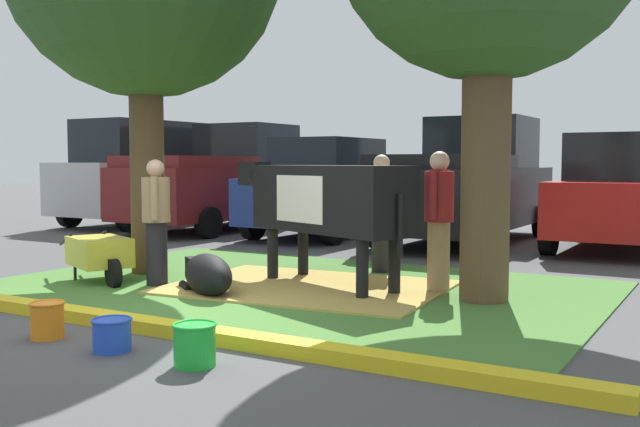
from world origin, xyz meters
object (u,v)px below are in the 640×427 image
object	(u,v)px
pickup_truck_black	(468,184)
person_visitor_near	(439,218)
bucket_green	(195,344)
calf_lying	(207,274)
wheelbarrow	(100,253)
pickup_truck_maroon	(225,180)
sedan_blue	(328,189)
cow_holstein	(324,199)
sedan_red	(621,193)
bucket_orange	(47,319)
bucket_blue	(112,334)
suv_dark_grey	(144,173)
person_handler	(381,210)
person_visitor_far	(156,219)

from	to	relation	value
pickup_truck_black	person_visitor_near	bearing A→B (deg)	-74.35
bucket_green	pickup_truck_black	xyz separation A→B (m)	(-1.05, 9.25, 0.94)
calf_lying	wheelbarrow	size ratio (longest dim) A/B	0.79
pickup_truck_maroon	sedan_blue	world-z (taller)	pickup_truck_maroon
cow_holstein	sedan_red	xyz separation A→B (m)	(2.55, 5.98, -0.10)
bucket_orange	person_visitor_near	bearing A→B (deg)	60.03
wheelbarrow	bucket_blue	size ratio (longest dim) A/B	4.74
wheelbarrow	pickup_truck_black	xyz separation A→B (m)	(2.44, 6.95, 0.73)
wheelbarrow	bucket_orange	xyz separation A→B (m)	(1.82, -2.29, -0.22)
sedan_red	person_visitor_near	bearing A→B (deg)	-101.66
wheelbarrow	pickup_truck_maroon	bearing A→B (deg)	115.61
pickup_truck_maroon	wheelbarrow	bearing A→B (deg)	-64.39
bucket_orange	suv_dark_grey	world-z (taller)	suv_dark_grey
bucket_green	sedan_red	bearing A→B (deg)	80.03
bucket_blue	pickup_truck_black	distance (m)	9.31
pickup_truck_maroon	person_handler	bearing A→B (deg)	-35.19
calf_lying	person_visitor_far	world-z (taller)	person_visitor_far
calf_lying	cow_holstein	bearing A→B (deg)	51.52
person_visitor_near	sedan_red	distance (m)	5.82
pickup_truck_maroon	person_visitor_near	bearing A→B (deg)	-36.26
person_visitor_far	wheelbarrow	xyz separation A→B (m)	(-0.80, -0.17, -0.45)
bucket_blue	pickup_truck_maroon	world-z (taller)	pickup_truck_maroon
bucket_green	calf_lying	bearing A→B (deg)	127.46
bucket_blue	suv_dark_grey	distance (m)	12.32
person_visitor_near	suv_dark_grey	distance (m)	11.02
calf_lying	sedan_blue	distance (m)	6.93
bucket_blue	sedan_red	bearing A→B (deg)	75.03
wheelbarrow	sedan_red	bearing A→B (deg)	54.22
wheelbarrow	pickup_truck_black	distance (m)	7.40
bucket_green	pickup_truck_black	size ratio (longest dim) A/B	0.06
person_visitor_near	pickup_truck_black	world-z (taller)	pickup_truck_black
person_handler	bucket_blue	xyz separation A→B (m)	(-0.09, -4.84, -0.74)
wheelbarrow	person_visitor_near	bearing A→B (deg)	20.05
pickup_truck_maroon	cow_holstein	bearing A→B (deg)	-43.63
person_visitor_far	suv_dark_grey	bearing A→B (deg)	134.90
suv_dark_grey	wheelbarrow	bearing A→B (deg)	-49.59
cow_holstein	person_visitor_near	distance (m)	1.41
person_visitor_near	pickup_truck_maroon	size ratio (longest dim) A/B	0.31
pickup_truck_black	wheelbarrow	bearing A→B (deg)	-109.32
suv_dark_grey	calf_lying	bearing A→B (deg)	-41.98
person_handler	pickup_truck_maroon	xyz separation A→B (m)	(-5.95, 4.20, 0.24)
person_visitor_far	pickup_truck_black	xyz separation A→B (m)	(1.63, 6.78, 0.28)
suv_dark_grey	bucket_blue	bearing A→B (deg)	-47.22
bucket_orange	person_handler	bearing A→B (deg)	79.48
cow_holstein	person_visitor_near	xyz separation A→B (m)	(1.37, 0.28, -0.19)
bucket_blue	person_handler	bearing A→B (deg)	88.89
sedan_red	bucket_blue	bearing A→B (deg)	-104.97
wheelbarrow	bucket_green	world-z (taller)	wheelbarrow
wheelbarrow	bucket_blue	world-z (taller)	wheelbarrow
bucket_green	bucket_blue	bearing A→B (deg)	-179.79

